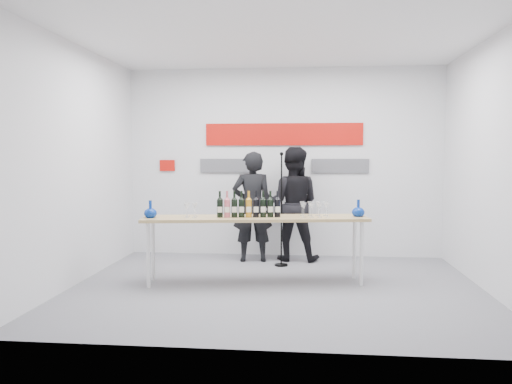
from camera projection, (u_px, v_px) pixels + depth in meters
ground at (276, 287)px, 6.12m from camera, size 5.00×5.00×0.00m
back_wall at (283, 163)px, 7.99m from camera, size 5.00×0.04×3.00m
signage at (280, 143)px, 7.94m from camera, size 3.38×0.02×0.79m
tasting_table at (255, 222)px, 6.28m from camera, size 2.87×0.96×0.84m
wine_bottles at (249, 204)px, 6.22m from camera, size 0.80×0.19×0.33m
decanter_left at (150, 209)px, 6.19m from camera, size 0.16×0.16×0.21m
decanter_right at (358, 208)px, 6.30m from camera, size 0.16×0.16×0.21m
glasses_left at (191, 210)px, 6.23m from camera, size 0.19×0.24×0.18m
glasses_right at (315, 209)px, 6.30m from camera, size 0.38×0.26×0.18m
presenter_left at (252, 207)px, 7.57m from camera, size 0.67×0.49×1.67m
presenter_right at (292, 204)px, 7.66m from camera, size 0.90×0.73×1.74m
mic_stand at (281, 231)px, 7.27m from camera, size 0.19×0.19×1.66m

